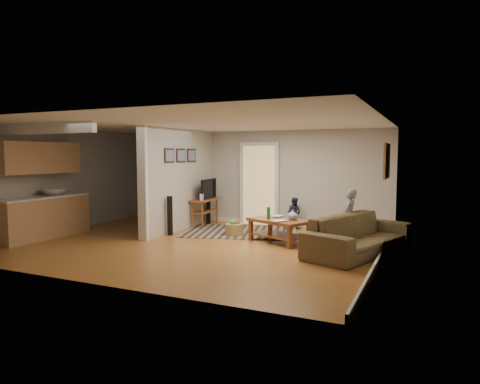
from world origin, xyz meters
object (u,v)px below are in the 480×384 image
tv_console (205,201)px  child (349,246)px  sofa (359,254)px  coffee_table (280,224)px  speaker_right (208,203)px  toy_basket (234,229)px  toddler (294,228)px  speaker_left (170,216)px

tv_console → child: 4.13m
sofa → coffee_table: size_ratio=1.70×
speaker_right → toy_basket: speaker_right is taller
toy_basket → toddler: (0.97, 1.49, -0.16)m
sofa → coffee_table: 1.79m
sofa → toy_basket: toy_basket is taller
toddler → tv_console: bearing=25.0°
child → speaker_left: bearing=-77.6°
toy_basket → toddler: bearing=56.8°
sofa → coffee_table: coffee_table is taller
speaker_right → toddler: (2.35, 0.22, -0.55)m
coffee_table → tv_console: size_ratio=1.27×
sofa → speaker_left: speaker_left is taller
speaker_left → toy_basket: 1.53m
toddler → speaker_left: bearing=54.0°
tv_console → toy_basket: 1.71m
toy_basket → child: size_ratio=0.36×
child → tv_console: bearing=-100.0°
toy_basket → child: child is taller
speaker_left → toddler: speaker_left is taller
toy_basket → child: (2.63, -0.08, -0.16)m
child → toddler: bearing=-128.4°
speaker_right → toddler: bearing=-14.0°
child → coffee_table: bearing=-75.6°
tv_console → child: bearing=-20.6°
toddler → toy_basket: bearing=69.4°
sofa → speaker_right: 4.76m
speaker_left → toddler: size_ratio=1.15×
tv_console → speaker_right: size_ratio=1.06×
sofa → speaker_left: 4.33m
sofa → speaker_left: size_ratio=2.73×
speaker_left → toy_basket: bearing=30.3°
speaker_left → toddler: bearing=48.6°
speaker_left → speaker_right: size_ratio=0.83×
speaker_left → speaker_right: 1.86m
sofa → tv_console: 4.61m
child → toddler: 2.28m
sofa → tv_console: tv_console is taller
sofa → speaker_right: bearing=85.8°
coffee_table → sofa: bearing=-13.0°
toy_basket → tv_console: bearing=143.2°
coffee_table → child: 1.48m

